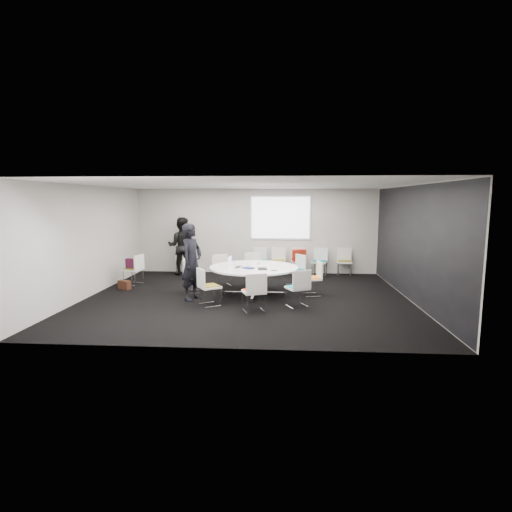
# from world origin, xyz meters

# --- Properties ---
(room_shell) EXTENTS (8.08, 7.08, 2.88)m
(room_shell) POSITION_xyz_m (0.09, 0.00, 1.40)
(room_shell) COLOR black
(room_shell) RESTS_ON ground
(conference_table) EXTENTS (2.28, 2.28, 0.73)m
(conference_table) POSITION_xyz_m (0.15, 0.33, 0.55)
(conference_table) COLOR silver
(conference_table) RESTS_ON ground
(projection_screen) EXTENTS (1.90, 0.03, 1.35)m
(projection_screen) POSITION_xyz_m (0.80, 3.46, 1.85)
(projection_screen) COLOR white
(projection_screen) RESTS_ON room_shell
(chair_ring_a) EXTENTS (0.53, 0.54, 0.88)m
(chair_ring_a) POSITION_xyz_m (1.64, 0.33, 0.28)
(chair_ring_a) COLOR silver
(chair_ring_a) RESTS_ON ground
(chair_ring_b) EXTENTS (0.63, 0.63, 0.88)m
(chair_ring_b) POSITION_xyz_m (1.25, 1.51, 0.28)
(chair_ring_b) COLOR silver
(chair_ring_b) RESTS_ON ground
(chair_ring_c) EXTENTS (0.50, 0.49, 0.88)m
(chair_ring_c) POSITION_xyz_m (0.00, 1.78, 0.28)
(chair_ring_c) COLOR silver
(chair_ring_c) RESTS_ON ground
(chair_ring_d) EXTENTS (0.62, 0.62, 0.88)m
(chair_ring_d) POSITION_xyz_m (-0.84, 1.35, 0.28)
(chair_ring_d) COLOR silver
(chair_ring_d) RESTS_ON ground
(chair_ring_e) EXTENTS (0.52, 0.53, 0.88)m
(chair_ring_e) POSITION_xyz_m (-1.52, 0.48, 0.28)
(chair_ring_e) COLOR silver
(chair_ring_e) RESTS_ON ground
(chair_ring_f) EXTENTS (0.63, 0.63, 0.88)m
(chair_ring_f) POSITION_xyz_m (-0.81, -0.82, 0.28)
(chair_ring_f) COLOR silver
(chair_ring_f) RESTS_ON ground
(chair_ring_g) EXTENTS (0.58, 0.58, 0.88)m
(chair_ring_g) POSITION_xyz_m (0.27, -1.28, 0.28)
(chair_ring_g) COLOR silver
(chair_ring_g) RESTS_ON ground
(chair_ring_h) EXTENTS (0.61, 0.61, 0.88)m
(chair_ring_h) POSITION_xyz_m (1.24, -0.81, 0.28)
(chair_ring_h) COLOR silver
(chair_ring_h) RESTS_ON ground
(chair_back_a) EXTENTS (0.56, 0.55, 0.88)m
(chair_back_a) POSITION_xyz_m (0.18, 3.12, 0.28)
(chair_back_a) COLOR silver
(chair_back_a) RESTS_ON ground
(chair_back_b) EXTENTS (0.50, 0.49, 0.88)m
(chair_back_b) POSITION_xyz_m (0.74, 3.17, 0.28)
(chair_back_b) COLOR silver
(chair_back_b) RESTS_ON ground
(chair_back_c) EXTENTS (0.51, 0.50, 0.88)m
(chair_back_c) POSITION_xyz_m (1.40, 3.13, 0.28)
(chair_back_c) COLOR silver
(chair_back_c) RESTS_ON ground
(chair_back_d) EXTENTS (0.56, 0.55, 0.88)m
(chair_back_d) POSITION_xyz_m (2.08, 3.13, 0.28)
(chair_back_d) COLOR silver
(chair_back_d) RESTS_ON ground
(chair_back_e) EXTENTS (0.49, 0.48, 0.88)m
(chair_back_e) POSITION_xyz_m (2.89, 3.17, 0.28)
(chair_back_e) COLOR silver
(chair_back_e) RESTS_ON ground
(chair_spare_left) EXTENTS (0.55, 0.56, 0.88)m
(chair_spare_left) POSITION_xyz_m (-3.41, 1.31, 0.28)
(chair_spare_left) COLOR silver
(chair_spare_left) RESTS_ON ground
(chair_person_back) EXTENTS (0.59, 0.58, 0.88)m
(chair_person_back) POSITION_xyz_m (-2.42, 3.15, 0.28)
(chair_person_back) COLOR silver
(chair_person_back) RESTS_ON ground
(person_main) EXTENTS (0.67, 0.80, 1.87)m
(person_main) POSITION_xyz_m (-1.33, -0.28, 0.94)
(person_main) COLOR black
(person_main) RESTS_ON ground
(person_back) EXTENTS (0.97, 0.79, 1.88)m
(person_back) POSITION_xyz_m (-2.42, 2.98, 0.94)
(person_back) COLOR black
(person_back) RESTS_ON ground
(laptop) EXTENTS (0.25, 0.33, 0.02)m
(laptop) POSITION_xyz_m (-0.21, 0.21, 0.74)
(laptop) COLOR #333338
(laptop) RESTS_ON conference_table
(laptop_lid) EXTENTS (0.06, 0.30, 0.22)m
(laptop_lid) POSITION_xyz_m (-0.49, 0.47, 0.86)
(laptop_lid) COLOR silver
(laptop_lid) RESTS_ON conference_table
(notebook_black) EXTENTS (0.26, 0.33, 0.02)m
(notebook_black) POSITION_xyz_m (0.39, 0.00, 0.74)
(notebook_black) COLOR black
(notebook_black) RESTS_ON conference_table
(tablet_folio) EXTENTS (0.33, 0.32, 0.03)m
(tablet_folio) POSITION_xyz_m (0.04, 0.07, 0.74)
(tablet_folio) COLOR navy
(tablet_folio) RESTS_ON conference_table
(papers_right) EXTENTS (0.36, 0.36, 0.00)m
(papers_right) POSITION_xyz_m (0.77, 0.52, 0.73)
(papers_right) COLOR silver
(papers_right) RESTS_ON conference_table
(papers_front) EXTENTS (0.31, 0.23, 0.00)m
(papers_front) POSITION_xyz_m (0.94, 0.26, 0.73)
(papers_front) COLOR silver
(papers_front) RESTS_ON conference_table
(cup) EXTENTS (0.08, 0.08, 0.09)m
(cup) POSITION_xyz_m (0.25, 0.67, 0.78)
(cup) COLOR white
(cup) RESTS_ON conference_table
(phone) EXTENTS (0.15, 0.11, 0.01)m
(phone) POSITION_xyz_m (0.68, -0.19, 0.73)
(phone) COLOR black
(phone) RESTS_ON conference_table
(maroon_bag) EXTENTS (0.41, 0.19, 0.28)m
(maroon_bag) POSITION_xyz_m (-3.42, 1.32, 0.62)
(maroon_bag) COLOR #41112A
(maroon_bag) RESTS_ON chair_spare_left
(brown_bag) EXTENTS (0.39, 0.30, 0.24)m
(brown_bag) POSITION_xyz_m (-3.45, 0.70, 0.12)
(brown_bag) COLOR #351A11
(brown_bag) RESTS_ON ground
(red_jacket) EXTENTS (0.47, 0.28, 0.36)m
(red_jacket) POSITION_xyz_m (1.40, 2.91, 0.70)
(red_jacket) COLOR #AC2515
(red_jacket) RESTS_ON chair_back_c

